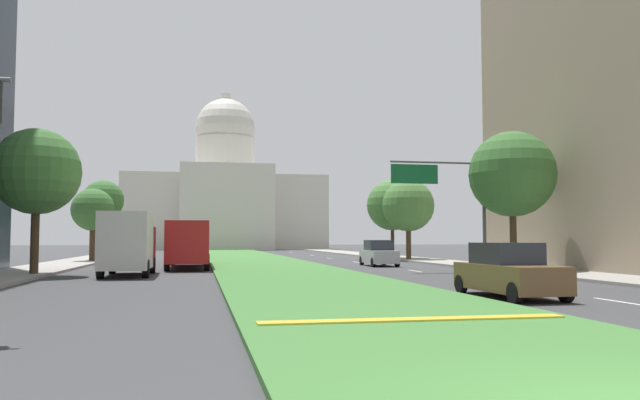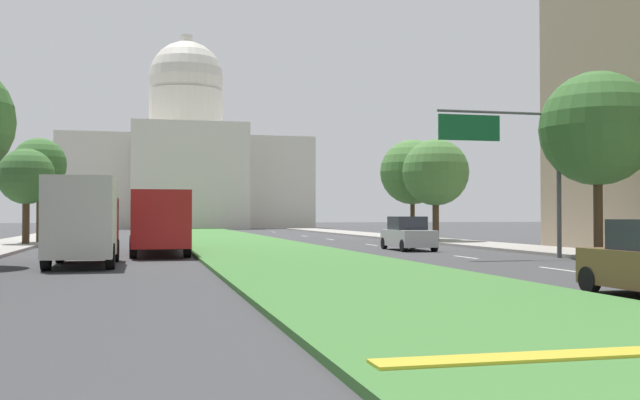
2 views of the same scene
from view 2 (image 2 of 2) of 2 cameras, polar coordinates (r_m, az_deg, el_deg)
name	(u,v)px [view 2 (image 2 of 2)]	position (r m, az deg, el deg)	size (l,w,h in m)	color
ground_plane	(226,240)	(56.28, -7.26, -3.07)	(260.00, 260.00, 0.00)	#3D3D3F
grass_median	(235,242)	(50.79, -6.59, -3.20)	(7.64, 99.45, 0.14)	#427A38
median_curb_nose	(635,352)	(10.25, 23.08, -10.70)	(6.87, 0.50, 0.04)	gold
lane_dashes_right	(377,246)	(45.67, 4.39, -3.51)	(0.16, 71.26, 0.01)	silver
sidewalk_right	(459,243)	(49.17, 10.68, -3.25)	(4.00, 99.45, 0.15)	#9E9991
capitol_building	(186,166)	(110.71, -10.24, 2.60)	(35.25, 22.17, 28.63)	beige
overhead_guide_sign	(514,151)	(33.13, 14.68, 3.69)	(5.79, 0.20, 6.50)	#515456
street_tree_right_mid	(597,129)	(34.34, 20.57, 5.15)	(4.95, 4.95, 8.10)	#4C3823
street_tree_left_far	(26,177)	(47.98, -21.67, 1.66)	(3.37, 3.37, 5.89)	#4C3823
street_tree_right_far	(436,173)	(50.29, 8.89, 2.10)	(4.47, 4.47, 6.98)	#4C3823
street_tree_left_distant	(39,165)	(50.91, -20.80, 2.54)	(3.41, 3.41, 6.84)	#4C3823
street_tree_right_distant	(412,172)	(53.69, 7.13, 2.14)	(4.67, 4.67, 7.31)	#4C3823
sedan_midblock	(408,235)	(39.74, 6.79, -2.66)	(1.97, 4.31, 1.80)	#BCBCC1
sedan_distant	(156,231)	(50.85, -12.52, -2.32)	(2.16, 4.21, 1.79)	maroon
box_truck_delivery	(83,220)	(28.55, -17.76, -1.51)	(2.40, 6.40, 3.20)	maroon
city_bus	(159,217)	(36.96, -12.29, -1.30)	(2.62, 11.00, 2.95)	#B21E1E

